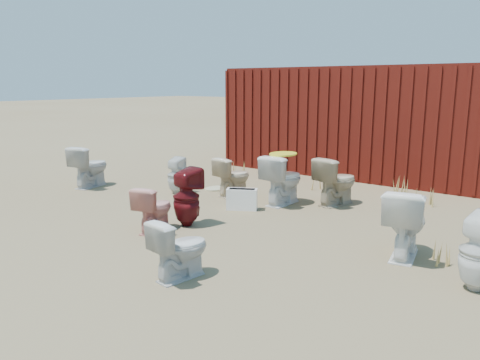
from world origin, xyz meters
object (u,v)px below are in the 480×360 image
Objects in this scene: shipping_container at (360,120)px; toilet_front_pink at (154,208)px; toilet_front_a at (90,166)px; toilet_front_maroon at (186,197)px; toilet_front_e at (405,223)px; toilet_back_beige_left at (233,176)px; toilet_back_a at (176,175)px; toilet_back_e at (478,252)px; loose_tank at (242,199)px; toilet_back_yellowlid at (283,179)px; toilet_back_beige_right at (336,181)px; toilet_front_c at (180,248)px.

shipping_container reaches higher than toilet_front_pink.
toilet_front_maroon is at bearing 155.36° from toilet_front_a.
toilet_front_e is 3.75m from toilet_back_beige_left.
toilet_front_e is 1.23× the size of toilet_back_a.
toilet_front_e is (2.93, 0.69, -0.01)m from toilet_front_maroon.
toilet_front_maroon is at bearing 19.28° from toilet_back_e.
loose_tank is (0.11, 1.20, -0.25)m from toilet_front_maroon.
toilet_back_yellowlid reaches higher than toilet_front_pink.
toilet_back_beige_right reaches higher than toilet_back_a.
toilet_front_e is 4.58m from toilet_back_a.
toilet_front_e reaches higher than toilet_back_a.
toilet_front_c is 0.77× the size of toilet_front_maroon.
toilet_front_pink is at bearing -93.92° from shipping_container.
toilet_front_c is at bearing 125.07° from toilet_back_a.
toilet_front_e is at bearing -39.60° from loose_tank.
toilet_front_pink is 0.77× the size of toilet_front_maroon.
toilet_back_beige_left is at bearing -52.27° from toilet_front_c.
toilet_back_beige_left is (2.75, 1.15, -0.05)m from toilet_front_a.
toilet_front_e reaches higher than toilet_front_c.
toilet_back_a is at bearing 35.05° from toilet_back_beige_right.
shipping_container is 3.89m from toilet_back_beige_left.
toilet_front_pink is 0.76× the size of toilet_back_yellowlid.
toilet_front_a is 1.26× the size of toilet_front_c.
toilet_front_maroon is at bearing 78.10° from toilet_back_beige_right.
toilet_front_a is at bearing -8.44° from toilet_front_maroon.
shipping_container is at bearing -71.63° from toilet_front_e.
toilet_front_e is 0.98× the size of toilet_back_yellowlid.
toilet_front_maroon is 1.06× the size of toilet_back_e.
toilet_front_c is at bearing 40.62° from toilet_front_e.
toilet_back_beige_right reaches higher than toilet_back_e.
toilet_front_c reaches higher than toilet_front_pink.
shipping_container reaches higher than toilet_back_beige_right.
toilet_back_a is at bearing -19.13° from toilet_front_e.
toilet_back_yellowlid reaches higher than toilet_back_beige_left.
shipping_container is 3.38m from toilet_back_beige_right.
toilet_front_pink is 0.51m from toilet_front_maroon.
toilet_back_yellowlid is 3.81m from toilet_back_e.
shipping_container is 5.65m from toilet_front_e.
toilet_back_beige_left is 0.84× the size of toilet_back_yellowlid.
toilet_back_yellowlid reaches higher than toilet_front_c.
toilet_front_maroon is 2.11m from toilet_back_a.
toilet_front_pink is 2.38m from toilet_back_beige_left.
shipping_container is 6.12m from toilet_front_pink.
toilet_front_pink is at bearing 25.67° from toilet_back_e.
toilet_back_e is (2.58, 1.59, 0.07)m from toilet_front_c.
toilet_front_pink is at bearing 116.91° from toilet_back_a.
toilet_front_pink is 0.95× the size of toilet_back_a.
shipping_container is 7.11m from toilet_front_c.
toilet_back_e is (0.89, -0.50, -0.02)m from toilet_front_e.
loose_tank is (-0.12, -4.38, -1.02)m from shipping_container.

